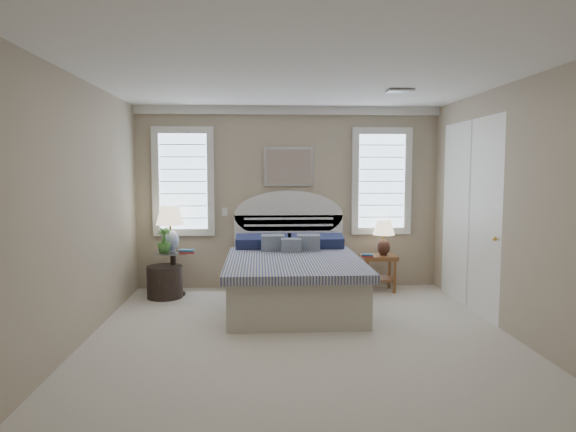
# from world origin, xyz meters

# --- Properties ---
(floor) EXTENTS (4.50, 5.00, 0.01)m
(floor) POSITION_xyz_m (0.00, 0.00, 0.00)
(floor) COLOR beige
(floor) RESTS_ON ground
(ceiling) EXTENTS (4.50, 5.00, 0.01)m
(ceiling) POSITION_xyz_m (0.00, 0.00, 2.70)
(ceiling) COLOR white
(ceiling) RESTS_ON wall_back
(wall_back) EXTENTS (4.50, 0.02, 2.70)m
(wall_back) POSITION_xyz_m (0.00, 2.50, 1.35)
(wall_back) COLOR tan
(wall_back) RESTS_ON floor
(wall_left) EXTENTS (0.02, 5.00, 2.70)m
(wall_left) POSITION_xyz_m (-2.25, 0.00, 1.35)
(wall_left) COLOR tan
(wall_left) RESTS_ON floor
(wall_right) EXTENTS (0.02, 5.00, 2.70)m
(wall_right) POSITION_xyz_m (2.25, 0.00, 1.35)
(wall_right) COLOR tan
(wall_right) RESTS_ON floor
(crown_molding) EXTENTS (4.50, 0.08, 0.12)m
(crown_molding) POSITION_xyz_m (0.00, 2.46, 2.64)
(crown_molding) COLOR silver
(crown_molding) RESTS_ON wall_back
(hvac_vent) EXTENTS (0.30, 0.20, 0.02)m
(hvac_vent) POSITION_xyz_m (1.20, 0.80, 2.68)
(hvac_vent) COLOR #B2B2B2
(hvac_vent) RESTS_ON ceiling
(switch_plate) EXTENTS (0.08, 0.01, 0.12)m
(switch_plate) POSITION_xyz_m (-0.95, 2.48, 1.15)
(switch_plate) COLOR silver
(switch_plate) RESTS_ON wall_back
(window_left) EXTENTS (0.90, 0.06, 1.60)m
(window_left) POSITION_xyz_m (-1.55, 2.48, 1.60)
(window_left) COLOR silver
(window_left) RESTS_ON wall_back
(window_right) EXTENTS (0.90, 0.06, 1.60)m
(window_right) POSITION_xyz_m (1.40, 2.48, 1.60)
(window_right) COLOR silver
(window_right) RESTS_ON wall_back
(painting) EXTENTS (0.74, 0.04, 0.58)m
(painting) POSITION_xyz_m (0.00, 2.46, 1.82)
(painting) COLOR silver
(painting) RESTS_ON wall_back
(closet_door) EXTENTS (0.02, 1.80, 2.40)m
(closet_door) POSITION_xyz_m (2.23, 1.20, 1.20)
(closet_door) COLOR white
(closet_door) RESTS_ON floor
(bed) EXTENTS (1.72, 2.28, 1.47)m
(bed) POSITION_xyz_m (0.00, 1.46, 0.39)
(bed) COLOR #B4B09E
(bed) RESTS_ON floor
(side_table_left) EXTENTS (0.56, 0.56, 0.63)m
(side_table_left) POSITION_xyz_m (-1.65, 2.05, 0.39)
(side_table_left) COLOR black
(side_table_left) RESTS_ON floor
(nightstand_right) EXTENTS (0.50, 0.40, 0.53)m
(nightstand_right) POSITION_xyz_m (1.30, 2.15, 0.39)
(nightstand_right) COLOR brown
(nightstand_right) RESTS_ON floor
(floor_pot) EXTENTS (0.54, 0.54, 0.44)m
(floor_pot) POSITION_xyz_m (-1.75, 1.93, 0.22)
(floor_pot) COLOR black
(floor_pot) RESTS_ON floor
(lamp_left) EXTENTS (0.48, 0.48, 0.64)m
(lamp_left) POSITION_xyz_m (-1.69, 2.11, 1.02)
(lamp_left) COLOR silver
(lamp_left) RESTS_ON side_table_left
(lamp_right) EXTENTS (0.42, 0.42, 0.52)m
(lamp_right) POSITION_xyz_m (1.37, 2.16, 0.85)
(lamp_right) COLOR black
(lamp_right) RESTS_ON nightstand_right
(potted_plant) EXTENTS (0.21, 0.21, 0.35)m
(potted_plant) POSITION_xyz_m (-1.75, 1.92, 0.80)
(potted_plant) COLOR #2F692A
(potted_plant) RESTS_ON side_table_left
(books_left) EXTENTS (0.21, 0.16, 0.05)m
(books_left) POSITION_xyz_m (-1.43, 1.85, 0.66)
(books_left) COLOR maroon
(books_left) RESTS_ON side_table_left
(books_right) EXTENTS (0.17, 0.12, 0.04)m
(books_right) POSITION_xyz_m (1.10, 2.00, 0.55)
(books_right) COLOR maroon
(books_right) RESTS_ON nightstand_right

